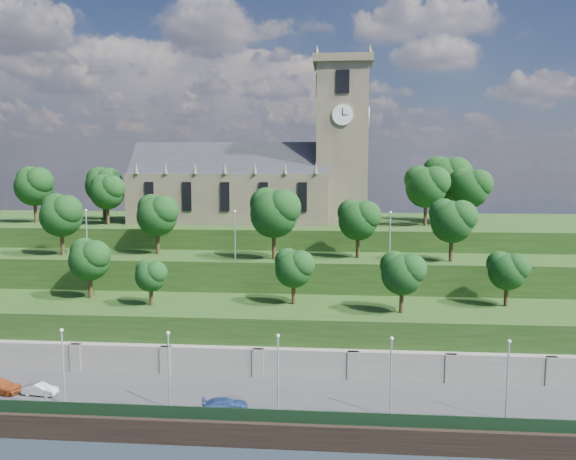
# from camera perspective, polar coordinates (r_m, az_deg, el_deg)

# --- Properties ---
(ground) EXTENTS (320.00, 320.00, 0.00)m
(ground) POSITION_cam_1_polar(r_m,az_deg,el_deg) (53.31, -10.47, -20.61)
(ground) COLOR black
(ground) RESTS_ON ground
(promenade) EXTENTS (160.00, 12.00, 2.00)m
(promenade) POSITION_cam_1_polar(r_m,az_deg,el_deg) (58.13, -8.88, -17.10)
(promenade) COLOR #2D2D30
(promenade) RESTS_ON ground
(quay_wall) EXTENTS (160.00, 0.50, 2.20)m
(quay_wall) POSITION_cam_1_polar(r_m,az_deg,el_deg) (52.78, -10.52, -19.57)
(quay_wall) COLOR black
(quay_wall) RESTS_ON ground
(fence) EXTENTS (160.00, 0.10, 1.20)m
(fence) POSITION_cam_1_polar(r_m,az_deg,el_deg) (52.71, -10.36, -17.80)
(fence) COLOR black
(fence) RESTS_ON promenade
(retaining_wall) EXTENTS (160.00, 2.10, 5.00)m
(retaining_wall) POSITION_cam_1_polar(r_m,az_deg,el_deg) (62.97, -7.59, -13.71)
(retaining_wall) COLOR slate
(retaining_wall) RESTS_ON ground
(embankment_lower) EXTENTS (160.00, 12.00, 8.00)m
(embankment_lower) POSITION_cam_1_polar(r_m,az_deg,el_deg) (68.08, -6.51, -10.79)
(embankment_lower) COLOR #1B3612
(embankment_lower) RESTS_ON ground
(embankment_upper) EXTENTS (160.00, 10.00, 12.00)m
(embankment_upper) POSITION_cam_1_polar(r_m,az_deg,el_deg) (77.97, -4.95, -7.01)
(embankment_upper) COLOR #1B3612
(embankment_upper) RESTS_ON ground
(hilltop) EXTENTS (160.00, 32.00, 15.00)m
(hilltop) POSITION_cam_1_polar(r_m,az_deg,el_deg) (98.01, -2.89, -3.30)
(hilltop) COLOR #1B3612
(hilltop) RESTS_ON ground
(church) EXTENTS (38.60, 12.35, 27.60)m
(church) POSITION_cam_1_polar(r_m,az_deg,el_deg) (92.51, -2.79, 5.47)
(church) COLOR brown
(church) RESTS_ON hilltop
(trees_lower) EXTENTS (68.51, 8.83, 7.40)m
(trees_lower) POSITION_cam_1_polar(r_m,az_deg,el_deg) (66.24, -7.19, -3.62)
(trees_lower) COLOR black
(trees_lower) RESTS_ON embankment_lower
(trees_upper) EXTENTS (58.43, 8.95, 9.42)m
(trees_upper) POSITION_cam_1_polar(r_m,az_deg,el_deg) (74.92, -3.88, 1.60)
(trees_upper) COLOR black
(trees_upper) RESTS_ON embankment_upper
(trees_hilltop) EXTENTS (76.48, 16.31, 10.90)m
(trees_hilltop) POSITION_cam_1_polar(r_m,az_deg,el_deg) (91.20, 0.19, 4.79)
(trees_hilltop) COLOR black
(trees_hilltop) RESTS_ON hilltop
(lamp_posts_promenade) EXTENTS (60.36, 0.36, 7.38)m
(lamp_posts_promenade) POSITION_cam_1_polar(r_m,az_deg,el_deg) (53.55, -12.02, -13.18)
(lamp_posts_promenade) COLOR #B2B2B7
(lamp_posts_promenade) RESTS_ON promenade
(lamp_posts_upper) EXTENTS (40.36, 0.36, 6.53)m
(lamp_posts_upper) POSITION_cam_1_polar(r_m,az_deg,el_deg) (73.34, -5.42, -0.06)
(lamp_posts_upper) COLOR #B2B2B7
(lamp_posts_upper) RESTS_ON embankment_upper
(car_left) EXTENTS (4.48, 2.27, 1.46)m
(car_left) POSITION_cam_1_polar(r_m,az_deg,el_deg) (63.92, -27.25, -13.86)
(car_left) COLOR #8F3C17
(car_left) RESTS_ON promenade
(car_middle) EXTENTS (3.51, 1.52, 1.12)m
(car_middle) POSITION_cam_1_polar(r_m,az_deg,el_deg) (61.73, -23.87, -14.59)
(car_middle) COLOR #A7A6AB
(car_middle) RESTS_ON promenade
(car_right) EXTENTS (4.42, 2.61, 1.20)m
(car_right) POSITION_cam_1_polar(r_m,az_deg,el_deg) (53.78, -6.42, -17.22)
(car_right) COLOR navy
(car_right) RESTS_ON promenade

